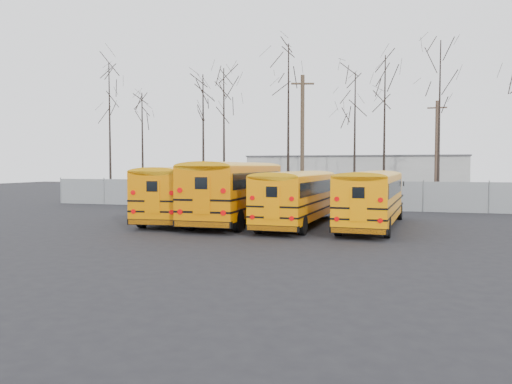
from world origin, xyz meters
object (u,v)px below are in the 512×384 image
(bus_d, at_px, (372,194))
(bus_c, at_px, (298,194))
(utility_pole_right, at_px, (436,152))
(utility_pole_left, at_px, (302,138))
(bus_a, at_px, (185,189))
(bus_b, at_px, (237,187))

(bus_d, bearing_deg, bus_c, -173.56)
(bus_c, relative_size, utility_pole_right, 1.28)
(utility_pole_left, bearing_deg, bus_a, -122.95)
(utility_pole_right, bearing_deg, utility_pole_left, -170.28)
(bus_b, height_order, bus_c, bus_b)
(bus_d, bearing_deg, utility_pole_right, 79.37)
(bus_a, bearing_deg, bus_c, -12.50)
(bus_d, bearing_deg, utility_pole_left, 117.17)
(utility_pole_left, bearing_deg, bus_c, -96.63)
(bus_a, relative_size, utility_pole_right, 1.38)
(utility_pole_left, xyz_separation_m, utility_pole_right, (10.09, 1.19, -1.13))
(bus_a, xyz_separation_m, bus_d, (10.11, -0.66, -0.12))
(bus_d, distance_m, utility_pole_left, 15.83)
(bus_b, distance_m, utility_pole_right, 18.61)
(bus_a, xyz_separation_m, utility_pole_right, (14.17, 14.73, 2.32))
(bus_a, relative_size, bus_c, 1.08)
(bus_b, height_order, utility_pole_right, utility_pole_right)
(bus_c, height_order, utility_pole_left, utility_pole_left)
(bus_c, distance_m, utility_pole_left, 14.97)
(bus_a, relative_size, bus_d, 1.07)
(bus_b, distance_m, bus_d, 7.10)
(bus_a, xyz_separation_m, bus_c, (6.49, -0.80, -0.12))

